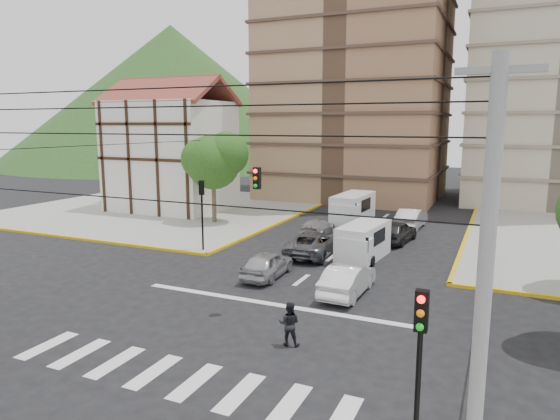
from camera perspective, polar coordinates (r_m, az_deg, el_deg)
The scene contains 21 objects.
ground at distance 21.82m, azimuth -2.52°, elevation -11.67°, with size 160.00×160.00×0.00m, color black.
sidewalk_nw at distance 48.64m, azimuth -13.06°, elevation 0.19°, with size 26.00×26.00×0.15m, color gray.
crosswalk_stripes at distance 17.16m, azimuth -12.02°, elevation -18.12°, with size 12.00×2.40×0.01m, color silver.
stop_line at distance 22.82m, azimuth -1.14°, elevation -10.66°, with size 13.00×0.40×0.01m, color silver.
tudor_building at distance 47.47m, azimuth -12.34°, elevation 6.28°, with size 10.80×8.05×12.23m.
distant_hill at distance 109.17m, azimuth -12.17°, elevation 12.74°, with size 70.00×70.00×28.00m, color #204517.
park_fence at distance 23.99m, azimuth 22.73°, elevation -10.42°, with size 0.10×22.50×1.66m, color black, non-canonical shape.
tree_tudor at distance 40.21m, azimuth -7.52°, elevation 5.77°, with size 5.39×4.40×7.43m.
traffic_light_se at distance 11.49m, azimuth 15.64°, elevation -15.64°, with size 0.28×0.22×4.40m.
traffic_light_nw at distance 31.36m, azimuth -8.92°, elevation 0.75°, with size 0.28×0.22×4.40m.
traffic_light_hanging at distance 18.63m, azimuth -5.47°, elevation 3.35°, with size 18.00×9.12×0.92m.
utility_pole_se at distance 9.67m, azimuth 22.15°, elevation -10.35°, with size 1.40×0.28×9.00m.
van_right_lane at distance 29.96m, azimuth 9.39°, elevation -3.72°, with size 2.33×4.94×2.15m.
van_left_lane at distance 40.38m, azimuth 8.21°, elevation 0.01°, with size 2.43×5.52×2.44m.
car_silver_front_left at distance 26.40m, azimuth -1.47°, elevation -6.21°, with size 1.66×4.12×1.40m, color #ABABAF.
car_white_front_right at distance 24.00m, azimuth 7.75°, elevation -7.86°, with size 1.56×4.47×1.47m, color white.
car_grey_mid_left at distance 30.81m, azimuth 3.78°, elevation -3.82°, with size 2.45×5.32×1.48m, color #575A5F.
car_silver_rear_left at distance 36.20m, azimuth 4.27°, elevation -1.98°, with size 1.71×4.20×1.22m, color #ABABB0.
car_darkgrey_mid_right at distance 34.92m, azimuth 13.16°, elevation -2.38°, with size 1.82×4.52×1.54m, color #28282A.
car_white_rear_right at distance 40.04m, azimuth 14.79°, elevation -0.90°, with size 1.63×4.69×1.54m, color silver.
pedestrian_crosswalk at distance 18.58m, azimuth 1.06°, elevation -12.86°, with size 0.80×0.62×1.64m, color black.
Camera 1 is at (9.16, -18.12, 7.98)m, focal length 32.00 mm.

